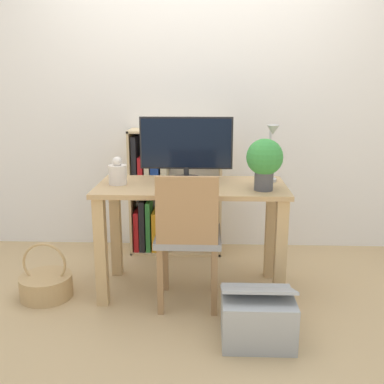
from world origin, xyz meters
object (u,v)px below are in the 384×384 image
Objects in this scene: monitor at (186,146)px; vase at (118,173)px; keyboard at (191,183)px; desk_lamp at (271,148)px; potted_plant at (265,160)px; chair at (188,234)px; storage_box at (257,316)px; basket at (46,285)px; bookshelf at (159,193)px.

monitor is 0.48m from vase.
desk_lamp is at bearing 6.90° from keyboard.
potted_plant is (0.45, -0.13, 0.18)m from keyboard.
vase is 0.61m from chair.
potted_plant is at bearing 82.29° from storage_box.
vase is at bearing -176.33° from desk_lamp.
basket is (-0.94, -0.14, -0.65)m from keyboard.
potted_plant is 0.80× the size of storage_box.
bookshelf reaches higher than vase.
monitor is 0.27m from keyboard.
monitor is at bearing 103.68° from keyboard.
keyboard is at bearing 89.69° from chair.
vase is 1.24m from storage_box.
chair is (-0.52, -0.30, -0.49)m from desk_lamp.
keyboard is 0.90× the size of desk_lamp.
desk_lamp is at bearing 71.54° from potted_plant.
vase reaches higher than basket.
potted_plant is at bearing -48.88° from bookshelf.
potted_plant is (-0.06, -0.19, -0.05)m from desk_lamp.
monitor reaches higher than vase.
storage_box is at bearing -60.15° from monitor.
basket is (-1.39, -0.02, -0.83)m from potted_plant.
bookshelf is 1.51m from storage_box.
basket is at bearing 175.58° from chair.
storage_box is at bearing -97.71° from potted_plant.
monitor is 1.61× the size of desk_lamp.
desk_lamp is at bearing 31.08° from chair.
basket is at bearing -171.28° from keyboard.
chair is at bearing -73.67° from bookshelf.
potted_plant is 0.84× the size of basket.
keyboard is at bearing 0.12° from vase.
bookshelf is 1.16m from basket.
vase is 0.94m from potted_plant.
desk_lamp is (0.55, -0.08, 0.00)m from monitor.
storage_box is (0.86, -0.59, -0.67)m from vase.
chair is at bearing -91.52° from keyboard.
monitor is at bearing 119.85° from storage_box.
keyboard is 0.92× the size of basket.
keyboard is 1.91× the size of vase.
desk_lamp is at bearing -8.49° from monitor.
monitor reaches higher than storage_box.
monitor reaches higher than desk_lamp.
monitor is 1.64× the size of basket.
potted_plant is at bearing -15.77° from keyboard.
desk_lamp is 0.38× the size of bookshelf.
potted_plant reaches higher than chair.
keyboard is (0.04, -0.14, -0.22)m from monitor.
potted_plant reaches higher than storage_box.
monitor reaches higher than keyboard.
storage_box is at bearing -18.63° from basket.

